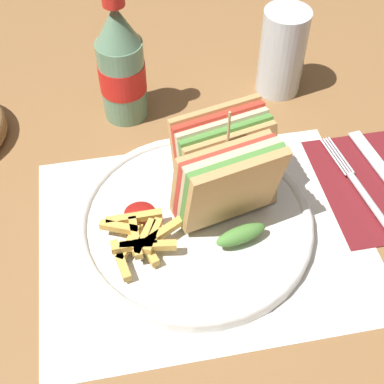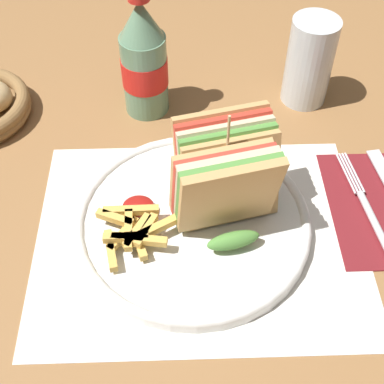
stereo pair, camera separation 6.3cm
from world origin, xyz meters
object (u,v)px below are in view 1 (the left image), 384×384
plate_main (195,220)px  club_sandwich (226,175)px  coke_bottle_near (121,66)px  glass_near (282,52)px  fork (364,194)px

plate_main → club_sandwich: club_sandwich is taller
coke_bottle_near → glass_near: bearing=3.7°
coke_bottle_near → fork: bearing=-38.2°
club_sandwich → coke_bottle_near: (-0.10, 0.21, 0.01)m
plate_main → glass_near: (0.17, 0.24, 0.05)m
plate_main → coke_bottle_near: coke_bottle_near is taller
coke_bottle_near → club_sandwich: bearing=-65.3°
plate_main → club_sandwich: size_ratio=1.89×
club_sandwich → glass_near: club_sandwich is taller
plate_main → fork: (0.22, 0.00, -0.00)m
fork → glass_near: 0.24m
fork → glass_near: (-0.04, 0.23, 0.06)m
club_sandwich → glass_near: 0.26m
plate_main → fork: 0.22m
plate_main → coke_bottle_near: size_ratio=1.47×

